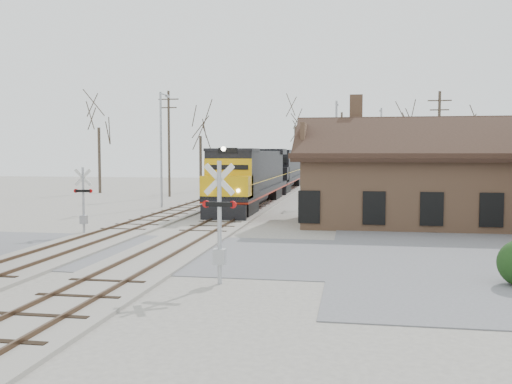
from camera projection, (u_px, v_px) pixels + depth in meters
ground at (167, 253)px, 24.46m from camera, size 140.00×140.00×0.00m
road at (167, 252)px, 24.46m from camera, size 60.00×9.00×0.03m
track_main at (237, 214)px, 39.20m from camera, size 3.40×90.00×0.24m
track_siding at (174, 213)px, 39.96m from camera, size 3.40×90.00×0.24m
depot at (423, 184)px, 34.08m from camera, size 15.20×9.31×7.90m
locomotive_lead at (251, 176)px, 44.52m from camera, size 3.10×20.73×4.60m
locomotive_trailing at (284, 169)px, 65.18m from camera, size 3.10×20.73×4.36m
crossbuck_near at (220, 227)px, 18.49m from camera, size 1.15×0.30×4.03m
crossbuck_far at (83, 202)px, 29.62m from camera, size 1.01×0.26×3.53m
streetlight_a at (162, 143)px, 44.32m from camera, size 0.25×2.04×8.95m
streetlight_b at (336, 146)px, 47.52m from camera, size 0.25×2.04×8.55m
streetlight_c at (381, 146)px, 57.99m from camera, size 0.25×2.04×8.79m
utility_pole_a at (169, 142)px, 54.84m from camera, size 2.00×0.24×10.17m
utility_pole_b at (341, 148)px, 68.62m from camera, size 2.00×0.24×9.09m
utility_pole_c at (439, 144)px, 49.26m from camera, size 2.00×0.24×9.54m
tree_a at (99, 117)px, 59.73m from camera, size 4.59×4.59×11.26m
tree_b at (200, 127)px, 62.73m from camera, size 4.06×4.06×9.95m
tree_c at (296, 117)px, 70.50m from camera, size 4.99×4.99×12.23m
tree_d at (406, 122)px, 63.50m from camera, size 4.40×4.40×10.78m
tree_e at (469, 136)px, 59.29m from camera, size 3.46×3.46×8.48m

